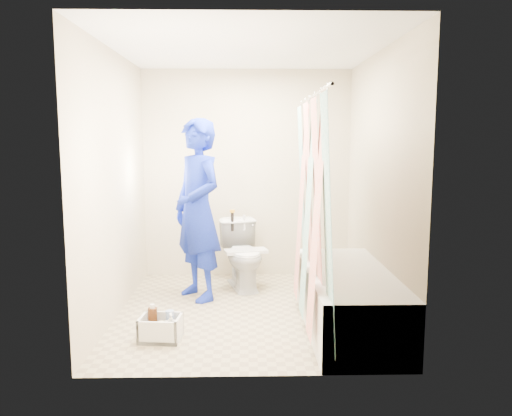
{
  "coord_description": "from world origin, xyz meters",
  "views": [
    {
      "loc": [
        -0.02,
        -4.52,
        1.61
      ],
      "look_at": [
        0.09,
        0.4,
        0.93
      ],
      "focal_mm": 35.0,
      "sensor_mm": 36.0,
      "label": 1
    }
  ],
  "objects_px": {
    "toilet": "(243,254)",
    "bathtub": "(347,297)",
    "plumber": "(198,210)",
    "cleaning_caddy": "(162,329)"
  },
  "relations": [
    {
      "from": "plumber",
      "to": "cleaning_caddy",
      "type": "height_order",
      "value": "plumber"
    },
    {
      "from": "cleaning_caddy",
      "to": "bathtub",
      "type": "bearing_deg",
      "value": 14.19
    },
    {
      "from": "bathtub",
      "to": "plumber",
      "type": "xyz_separation_m",
      "value": [
        -1.35,
        0.85,
        0.64
      ]
    },
    {
      "from": "plumber",
      "to": "cleaning_caddy",
      "type": "xyz_separation_m",
      "value": [
        -0.2,
        -1.09,
        -0.82
      ]
    },
    {
      "from": "toilet",
      "to": "cleaning_caddy",
      "type": "height_order",
      "value": "toilet"
    },
    {
      "from": "bathtub",
      "to": "plumber",
      "type": "relative_size",
      "value": 0.96
    },
    {
      "from": "plumber",
      "to": "cleaning_caddy",
      "type": "relative_size",
      "value": 5.21
    },
    {
      "from": "bathtub",
      "to": "cleaning_caddy",
      "type": "xyz_separation_m",
      "value": [
        -1.55,
        -0.23,
        -0.18
      ]
    },
    {
      "from": "bathtub",
      "to": "toilet",
      "type": "relative_size",
      "value": 2.4
    },
    {
      "from": "toilet",
      "to": "bathtub",
      "type": "bearing_deg",
      "value": -67.27
    }
  ]
}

